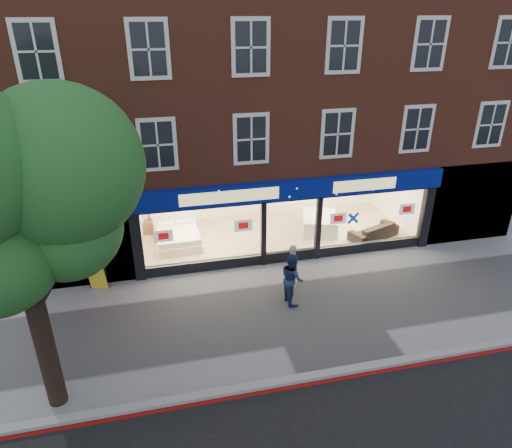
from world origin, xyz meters
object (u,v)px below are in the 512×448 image
object	(u,v)px
a_board	(98,277)
mattress_stack	(319,223)
sofa	(373,230)
pedestrian_grey	(293,265)
pedestrian_blue	(292,278)
display_bed	(177,236)

from	to	relation	value
a_board	mattress_stack	bearing A→B (deg)	28.20
sofa	pedestrian_grey	distance (m)	4.92
a_board	pedestrian_grey	distance (m)	6.63
pedestrian_grey	pedestrian_blue	world-z (taller)	pedestrian_blue
sofa	a_board	distance (m)	10.80
display_bed	pedestrian_blue	distance (m)	5.78
display_bed	a_board	distance (m)	3.81
sofa	pedestrian_blue	bearing A→B (deg)	16.56
mattress_stack	sofa	bearing A→B (deg)	-30.12
a_board	pedestrian_grey	size ratio (longest dim) A/B	0.58
a_board	display_bed	bearing A→B (deg)	54.70
pedestrian_blue	a_board	bearing A→B (deg)	65.85
display_bed	pedestrian_blue	size ratio (longest dim) A/B	1.25
display_bed	pedestrian_blue	xyz separation A→B (m)	(3.32, -4.71, 0.43)
pedestrian_blue	display_bed	bearing A→B (deg)	30.51
mattress_stack	a_board	bearing A→B (deg)	-164.97
sofa	a_board	xyz separation A→B (m)	(-10.73, -1.24, 0.03)
display_bed	a_board	bearing A→B (deg)	-140.34
mattress_stack	a_board	distance (m)	9.11
mattress_stack	pedestrian_blue	xyz separation A→B (m)	(-2.63, -4.55, 0.42)
pedestrian_grey	pedestrian_blue	xyz separation A→B (m)	(-0.33, -0.93, 0.10)
pedestrian_blue	mattress_stack	bearing A→B (deg)	-34.66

